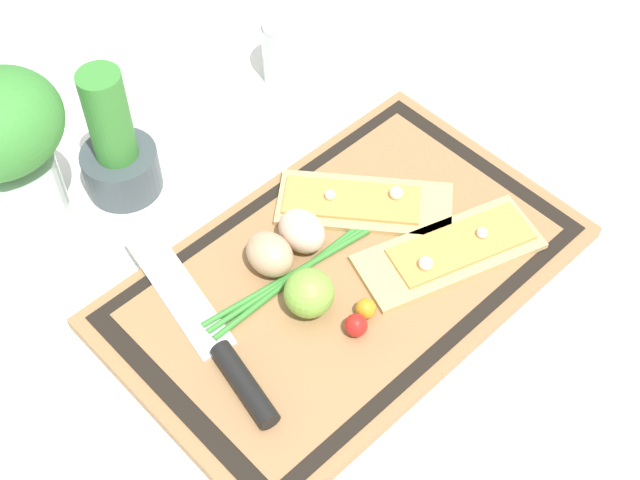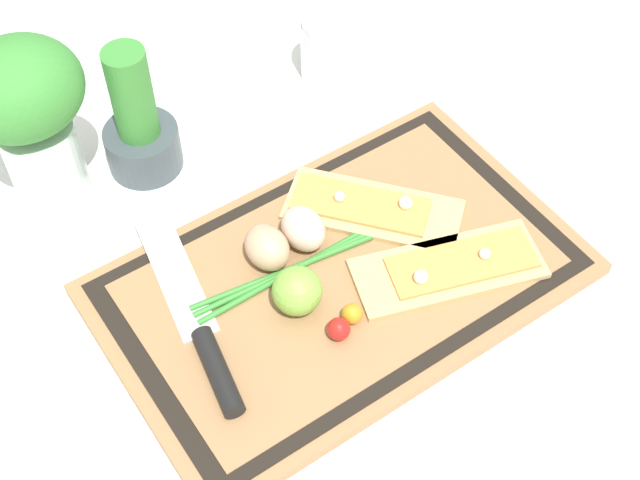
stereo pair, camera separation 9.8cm
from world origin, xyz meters
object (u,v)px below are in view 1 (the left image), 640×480
knife (222,353)px  cherry_tomato_yellow (366,309)px  cherry_tomato_red (356,325)px  pizza_slice_far (362,203)px  egg_pink (302,231)px  herb_glass (8,149)px  pizza_slice_near (451,250)px  sauce_jar (291,53)px  lime (309,293)px  egg_brown (270,254)px  herb_pot (117,151)px

knife → cherry_tomato_yellow: size_ratio=12.94×
cherry_tomato_red → pizza_slice_far: bearing=42.6°
egg_pink → herb_glass: size_ratio=0.26×
pizza_slice_near → pizza_slice_far: bearing=100.9°
pizza_slice_near → sauce_jar: 0.37m
cherry_tomato_red → cherry_tomato_yellow: (0.02, 0.01, -0.00)m
herb_glass → sauce_jar: bearing=-0.8°
cherry_tomato_red → sauce_jar: size_ratio=0.27×
pizza_slice_near → cherry_tomato_yellow: pizza_slice_near is taller
pizza_slice_near → lime: size_ratio=4.18×
pizza_slice_near → egg_brown: bearing=141.9°
cherry_tomato_yellow → egg_pink: bearing=82.1°
egg_brown → herb_glass: size_ratio=0.26×
pizza_slice_far → egg_brown: 0.14m
egg_brown → sauce_jar: (0.24, 0.23, -0.00)m
herb_pot → pizza_slice_near: bearing=-60.7°
knife → cherry_tomato_yellow: same height
egg_brown → egg_pink: 0.05m
lime → egg_pink: bearing=52.2°
pizza_slice_far → lime: size_ratio=3.86×
sauce_jar → herb_glass: bearing=179.2°
herb_pot → herb_glass: (-0.11, 0.01, 0.07)m
pizza_slice_far → herb_glass: bearing=139.5°
egg_pink → cherry_tomato_yellow: size_ratio=2.63×
knife → cherry_tomato_red: cherry_tomato_red is taller
pizza_slice_far → cherry_tomato_yellow: 0.15m
pizza_slice_near → lime: (-0.16, 0.06, 0.02)m
egg_brown → lime: (-0.01, -0.07, 0.00)m
cherry_tomato_red → herb_pot: size_ratio=0.14×
herb_glass → cherry_tomato_yellow: bearing=-62.8°
egg_pink → cherry_tomato_yellow: bearing=-97.9°
pizza_slice_far → herb_pot: size_ratio=1.17×
cherry_tomato_red → herb_pot: bearing=97.4°
pizza_slice_near → egg_pink: 0.17m
egg_pink → herb_pot: 0.24m
knife → egg_pink: (0.16, 0.05, 0.01)m
herb_pot → sauce_jar: bearing=1.5°
egg_brown → pizza_slice_far: bearing=-2.9°
lime → herb_glass: bearing=115.3°
knife → herb_glass: herb_glass is taller
egg_pink → lime: size_ratio=1.09×
pizza_slice_far → herb_glass: herb_glass is taller
pizza_slice_near → egg_brown: size_ratio=3.85×
pizza_slice_far → herb_glass: size_ratio=0.91×
egg_pink → herb_pot: bearing=110.5°
sauce_jar → herb_glass: size_ratio=0.40×
egg_pink → pizza_slice_near: bearing=-48.2°
pizza_slice_near → sauce_jar: bearing=76.6°
cherry_tomato_red → herb_glass: bearing=113.7°
pizza_slice_far → sauce_jar: 0.26m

